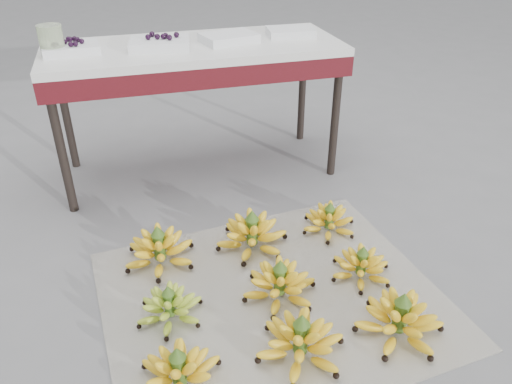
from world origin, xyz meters
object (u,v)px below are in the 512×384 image
object	(u,v)px
tray_far_right	(291,32)
bunch_back_right	(329,221)
bunch_mid_left	(170,307)
bunch_mid_center	(280,284)
bunch_back_left	(160,250)
tray_right	(229,38)
newspaper_mat	(272,297)
bunch_mid_right	(361,266)
bunch_front_right	(400,320)
glass_jar	(51,40)
bunch_back_center	(252,235)
tray_far_left	(71,48)
bunch_front_left	(179,374)
tray_left	(160,43)
vendor_table	(195,60)
bunch_front_center	(301,342)

from	to	relation	value
tray_far_right	bunch_back_right	bearing A→B (deg)	-95.00
bunch_mid_left	bunch_mid_center	world-z (taller)	bunch_mid_center
bunch_back_left	tray_right	xyz separation A→B (m)	(0.50, 0.77, 0.65)
newspaper_mat	bunch_mid_right	bearing A→B (deg)	2.70
bunch_front_right	glass_jar	xyz separation A→B (m)	(-1.08, 1.38, 0.70)
bunch_back_center	bunch_mid_right	bearing A→B (deg)	-35.13
bunch_back_left	tray_far_left	xyz separation A→B (m)	(-0.25, 0.77, 0.65)
bunch_front_left	bunch_mid_left	xyz separation A→B (m)	(0.01, 0.31, -0.01)
bunch_mid_right	tray_left	bearing A→B (deg)	136.83
bunch_mid_right	bunch_back_center	size ratio (longest dim) A/B	0.91
bunch_mid_center	tray_far_left	xyz separation A→B (m)	(-0.67, 1.11, 0.66)
bunch_back_right	glass_jar	size ratio (longest dim) A/B	1.84
bunch_back_center	vendor_table	xyz separation A→B (m)	(-0.08, 0.78, 0.55)
bunch_back_center	tray_left	world-z (taller)	tray_left
bunch_back_left	vendor_table	distance (m)	1.00
bunch_mid_left	tray_far_right	world-z (taller)	tray_far_right
newspaper_mat	bunch_front_left	distance (m)	0.51
bunch_back_left	bunch_mid_right	bearing A→B (deg)	-28.06
bunch_back_right	bunch_mid_right	bearing A→B (deg)	-91.29
tray_right	tray_far_right	bearing A→B (deg)	6.96
bunch_back_left	tray_far_left	world-z (taller)	tray_far_left
vendor_table	bunch_mid_left	bearing A→B (deg)	-106.25
bunch_back_center	bunch_back_right	world-z (taller)	bunch_back_center
bunch_front_left	bunch_mid_center	world-z (taller)	bunch_mid_center
bunch_back_center	bunch_back_right	size ratio (longest dim) A/B	1.34
bunch_mid_left	bunch_front_center	bearing A→B (deg)	-42.61
bunch_mid_right	bunch_back_left	bearing A→B (deg)	174.36
bunch_front_left	bunch_mid_left	distance (m)	0.31
bunch_front_left	vendor_table	size ratio (longest dim) A/B	0.22
tray_far_left	tray_right	size ratio (longest dim) A/B	0.89
bunch_back_right	tray_far_right	size ratio (longest dim) A/B	0.98
tray_far_left	glass_jar	xyz separation A→B (m)	(-0.08, -0.02, 0.05)
newspaper_mat	bunch_back_right	distance (m)	0.52
bunch_mid_left	tray_left	distance (m)	1.28
bunch_mid_left	bunch_back_center	distance (m)	0.52
newspaper_mat	bunch_mid_center	distance (m)	0.07
bunch_front_left	bunch_back_left	distance (m)	0.64
newspaper_mat	bunch_mid_center	bearing A→B (deg)	-3.48
newspaper_mat	bunch_back_right	world-z (taller)	bunch_back_right
glass_jar	tray_right	bearing A→B (deg)	1.03
bunch_back_center	tray_right	bearing A→B (deg)	87.90
tray_left	tray_far_right	world-z (taller)	tray_left
bunch_mid_right	vendor_table	bearing A→B (deg)	128.97
bunch_front_left	tray_far_left	world-z (taller)	tray_far_left
bunch_front_center	bunch_mid_center	distance (m)	0.29
bunch_back_center	tray_left	bearing A→B (deg)	113.35
bunch_front_right	glass_jar	bearing A→B (deg)	109.58
tray_left	tray_right	world-z (taller)	tray_left
bunch_front_left	tray_far_right	xyz separation A→B (m)	(0.85, 1.45, 0.65)
bunch_front_right	bunch_mid_right	bearing A→B (deg)	69.43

